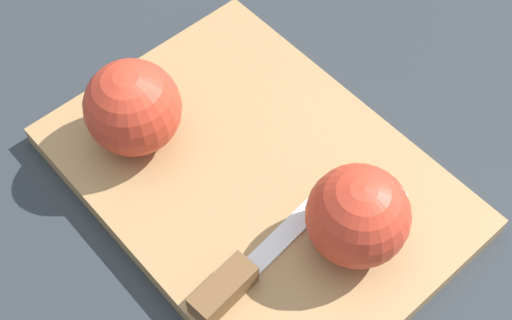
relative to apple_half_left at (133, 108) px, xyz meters
name	(u,v)px	position (x,y,z in m)	size (l,w,h in m)	color
ground_plane	(256,185)	(0.10, 0.04, -0.06)	(4.00, 4.00, 0.00)	#282D33
cutting_board	(256,179)	(0.10, 0.04, -0.05)	(0.38, 0.30, 0.02)	#A37A4C
apple_half_left	(133,108)	(0.00, 0.00, 0.00)	(0.08, 0.08, 0.08)	red
apple_half_right	(359,214)	(0.20, 0.04, 0.00)	(0.08, 0.08, 0.08)	red
knife	(234,280)	(0.16, -0.05, -0.03)	(0.03, 0.15, 0.02)	silver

